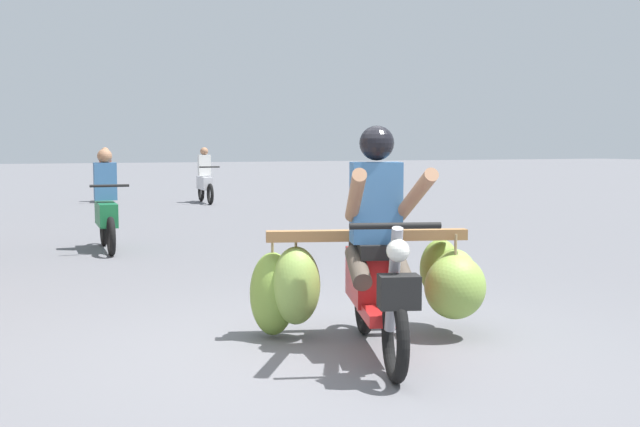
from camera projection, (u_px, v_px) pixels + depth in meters
name	position (u px, v px, depth m)	size (l,w,h in m)	color
ground_plane	(332.00, 360.00, 5.09)	(120.00, 120.00, 0.00)	slate
motorbike_main_loaded	(378.00, 273.00, 5.49)	(1.75, 1.81, 1.58)	black
motorbike_distant_ahead_left	(106.00, 180.00, 19.33)	(0.53, 1.61, 1.40)	black
motorbike_distant_ahead_right	(106.00, 209.00, 10.40)	(0.50, 1.62, 1.40)	black
motorbike_distant_far_ahead	(205.00, 180.00, 19.02)	(0.50, 1.62, 1.40)	black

